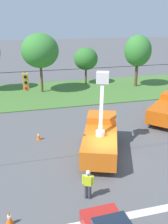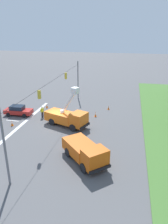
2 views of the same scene
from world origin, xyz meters
The scene contains 11 objects.
ground_plane centered at (0.00, 0.00, 0.00)m, with size 200.00×200.00×0.00m, color #565659.
lane_markings centered at (0.00, -6.45, 0.00)m, with size 17.60×15.25×0.01m.
signal_gantry centered at (0.04, 0.00, 4.25)m, with size 26.20×0.33×7.20m.
utility_truck_bucket_lift centered at (-0.01, 1.57, 1.33)m, with size 4.43×6.75×5.73m.
utility_truck_support_near centered at (8.19, 5.81, 1.18)m, with size 5.87×5.68×2.26m.
sedan_red centered at (-2.27, -7.16, 0.79)m, with size 2.04×4.36×1.56m.
road_worker centered at (-2.28, -3.12, 1.00)m, with size 0.60×0.39×1.77m.
traffic_cone_foreground_left centered at (-4.16, 4.89, 0.38)m, with size 0.36×0.36×0.77m.
traffic_cone_mid_left centered at (-6.46, -4.01, 0.39)m, with size 0.36×0.36×0.79m.
traffic_cone_mid_right centered at (1.65, -6.10, 0.40)m, with size 0.36×0.36×0.80m.
traffic_cone_near_bucket centered at (-7.81, 6.52, 0.36)m, with size 0.36×0.36×0.73m.
Camera 2 is at (27.04, 9.66, 12.86)m, focal length 35.00 mm.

